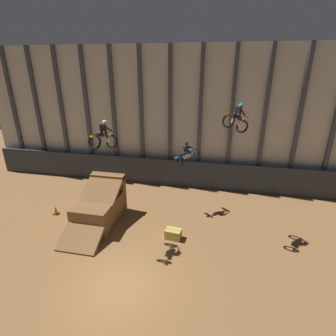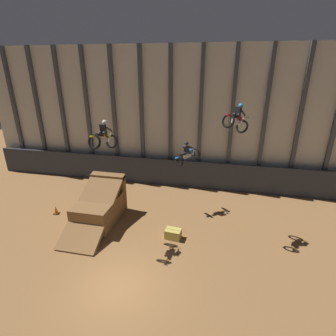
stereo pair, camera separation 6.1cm
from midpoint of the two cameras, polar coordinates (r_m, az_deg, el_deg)
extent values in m
plane|color=olive|center=(13.22, -10.71, -24.11)|extent=(60.00, 60.00, 0.00)
cube|color=beige|center=(21.02, 0.49, 10.66)|extent=(32.00, 0.12, 10.87)
cube|color=#3D424C|center=(27.28, -30.43, 10.27)|extent=(0.28, 0.28, 10.87)
cube|color=#3D424C|center=(25.79, -26.48, 10.48)|extent=(0.28, 0.28, 10.87)
cube|color=#3D424C|center=(24.44, -22.06, 10.65)|extent=(0.28, 0.28, 10.87)
cube|color=#3D424C|center=(23.24, -17.15, 10.77)|extent=(0.28, 0.28, 10.87)
cube|color=#3D424C|center=(22.22, -11.74, 10.81)|extent=(0.28, 0.28, 10.87)
cube|color=#3D424C|center=(21.41, -5.87, 10.75)|extent=(0.28, 0.28, 10.87)
cube|color=#3D424C|center=(20.83, 0.38, 10.56)|extent=(0.28, 0.28, 10.87)
cube|color=#3D424C|center=(20.50, 6.90, 10.24)|extent=(0.28, 0.28, 10.87)
cube|color=#3D424C|center=(20.44, 13.53, 9.77)|extent=(0.28, 0.28, 10.87)
cube|color=#3D424C|center=(20.65, 20.10, 9.18)|extent=(0.28, 0.28, 10.87)
cube|color=#3D424C|center=(21.11, 26.43, 8.50)|extent=(0.28, 0.28, 10.87)
cube|color=#3D424C|center=(21.82, 32.40, 7.76)|extent=(0.28, 0.28, 10.87)
cube|color=#2D333D|center=(21.58, 0.08, -1.00)|extent=(31.36, 0.20, 2.26)
cube|color=brown|center=(17.47, -14.72, -8.79)|extent=(2.27, 3.56, 1.54)
cube|color=brown|center=(18.44, -12.82, -5.12)|extent=(2.31, 0.50, 2.57)
cube|color=olive|center=(16.64, -16.03, -8.52)|extent=(2.31, 5.18, 2.75)
torus|color=black|center=(14.01, -12.27, 5.67)|extent=(0.77, 0.41, 0.74)
torus|color=black|center=(12.89, -15.83, 5.46)|extent=(0.77, 0.41, 0.74)
cube|color=#B7B7BC|center=(13.40, -14.08, 6.07)|extent=(0.29, 0.59, 0.39)
cube|color=yellow|center=(13.52, -13.61, 6.94)|extent=(0.29, 0.51, 0.33)
cube|color=black|center=(13.20, -14.63, 7.00)|extent=(0.27, 0.59, 0.25)
cube|color=yellow|center=(12.79, -16.06, 6.60)|extent=(0.21, 0.38, 0.14)
cylinder|color=#B7B7BC|center=(13.85, -12.65, 6.63)|extent=(0.13, 0.37, 0.48)
cylinder|color=black|center=(13.80, -12.69, 7.62)|extent=(0.66, 0.06, 0.04)
cube|color=black|center=(13.34, -14.05, 8.21)|extent=(0.32, 0.27, 0.51)
sphere|color=silver|center=(13.42, -13.73, 9.57)|extent=(0.32, 0.36, 0.31)
cylinder|color=black|center=(13.48, -14.37, 7.13)|extent=(0.18, 0.38, 0.39)
cylinder|color=black|center=(13.33, -13.54, 7.06)|extent=(0.18, 0.38, 0.39)
cylinder|color=black|center=(13.63, -13.99, 8.33)|extent=(0.17, 0.48, 0.35)
cylinder|color=black|center=(13.45, -12.88, 8.25)|extent=(0.17, 0.48, 0.35)
torus|color=black|center=(17.64, 6.05, 3.24)|extent=(0.69, 0.68, 0.74)
torus|color=black|center=(16.93, 2.40, 1.64)|extent=(0.69, 0.68, 0.74)
cube|color=#B7B7BC|center=(17.20, 4.08, 2.76)|extent=(0.52, 0.53, 0.37)
cube|color=blue|center=(17.20, 4.45, 3.55)|extent=(0.48, 0.48, 0.32)
cube|color=black|center=(16.99, 3.38, 3.16)|extent=(0.52, 0.52, 0.22)
cube|color=blue|center=(16.77, 2.01, 2.31)|extent=(0.36, 0.36, 0.12)
cylinder|color=#B7B7BC|center=(17.45, 5.51, 3.76)|extent=(0.16, 0.16, 0.55)
cylinder|color=black|center=(17.33, 5.32, 4.43)|extent=(0.41, 0.56, 0.04)
cube|color=black|center=(16.98, 3.80, 4.24)|extent=(0.48, 0.48, 0.53)
sphere|color=black|center=(16.91, 3.94, 5.34)|extent=(0.40, 0.40, 0.30)
cylinder|color=black|center=(17.21, 3.82, 3.62)|extent=(0.38, 0.38, 0.27)
cylinder|color=black|center=(17.02, 4.31, 3.41)|extent=(0.38, 0.38, 0.27)
cylinder|color=black|center=(17.22, 4.10, 4.70)|extent=(0.43, 0.43, 0.16)
cylinder|color=black|center=(16.98, 4.76, 4.44)|extent=(0.43, 0.43, 0.16)
torus|color=black|center=(14.83, 15.69, 8.70)|extent=(0.80, 0.71, 0.72)
torus|color=black|center=(13.66, 12.87, 9.99)|extent=(0.80, 0.71, 0.72)
cube|color=#B7B7BC|center=(14.21, 14.37, 9.83)|extent=(0.49, 0.58, 0.44)
cube|color=red|center=(14.38, 14.94, 10.43)|extent=(0.45, 0.52, 0.38)
cube|color=black|center=(14.04, 14.16, 10.91)|extent=(0.46, 0.55, 0.31)
cube|color=red|center=(13.60, 12.96, 11.14)|extent=(0.32, 0.37, 0.18)
cylinder|color=#B7B7BC|center=(14.70, 15.61, 9.75)|extent=(0.29, 0.37, 0.45)
cylinder|color=black|center=(14.70, 15.80, 10.68)|extent=(0.65, 0.21, 0.04)
cube|color=black|center=(14.25, 14.88, 11.78)|extent=(0.34, 0.32, 0.51)
sphere|color=#2393CC|center=(14.38, 15.44, 12.89)|extent=(0.41, 0.42, 0.33)
cylinder|color=black|center=(14.33, 14.30, 10.81)|extent=(0.28, 0.33, 0.41)
cylinder|color=black|center=(14.20, 15.11, 10.64)|extent=(0.28, 0.33, 0.41)
cylinder|color=black|center=(14.54, 14.84, 11.71)|extent=(0.33, 0.41, 0.40)
cylinder|color=black|center=(14.37, 15.92, 11.50)|extent=(0.33, 0.41, 0.40)
cube|color=black|center=(19.50, -23.22, -9.13)|extent=(0.36, 0.36, 0.03)
cone|color=orange|center=(19.36, -23.35, -8.39)|extent=(0.28, 0.28, 0.55)
cube|color=#CCB751|center=(15.61, 1.03, -14.13)|extent=(0.96, 0.69, 0.56)
cube|color=#996623|center=(15.61, 1.03, -14.13)|extent=(0.91, 0.14, 0.57)
camera|label=1|loc=(0.03, -90.11, -0.04)|focal=28.00mm
camera|label=2|loc=(0.03, 89.89, 0.04)|focal=28.00mm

